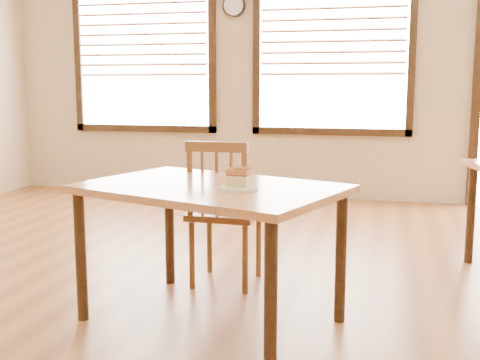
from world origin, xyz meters
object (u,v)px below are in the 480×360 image
object	(u,v)px
wall_clock	(234,5)
plate	(239,188)
cake_slice	(239,176)
cafe_chair_main	(224,212)
cafe_table_main	(210,201)

from	to	relation	value
wall_clock	plate	size ratio (longest dim) A/B	1.31
plate	cake_slice	size ratio (longest dim) A/B	1.57
plate	cake_slice	bearing A→B (deg)	-103.35
cafe_chair_main	cake_slice	size ratio (longest dim) A/B	7.46
wall_clock	plate	xyz separation A→B (m)	(0.99, -3.81, -1.39)
cake_slice	plate	bearing A→B (deg)	82.48
cafe_table_main	cake_slice	bearing A→B (deg)	-10.09
wall_clock	cafe_table_main	bearing A→B (deg)	-77.71
cafe_table_main	plate	bearing A→B (deg)	-9.97
wall_clock	cafe_chair_main	world-z (taller)	wall_clock
cafe_table_main	cake_slice	xyz separation A→B (m)	(0.18, -0.10, 0.16)
wall_clock	cafe_table_main	world-z (taller)	wall_clock
cake_slice	cafe_chair_main	bearing A→B (deg)	116.58
cafe_table_main	cafe_chair_main	distance (m)	0.63
wall_clock	cake_slice	bearing A→B (deg)	-75.44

